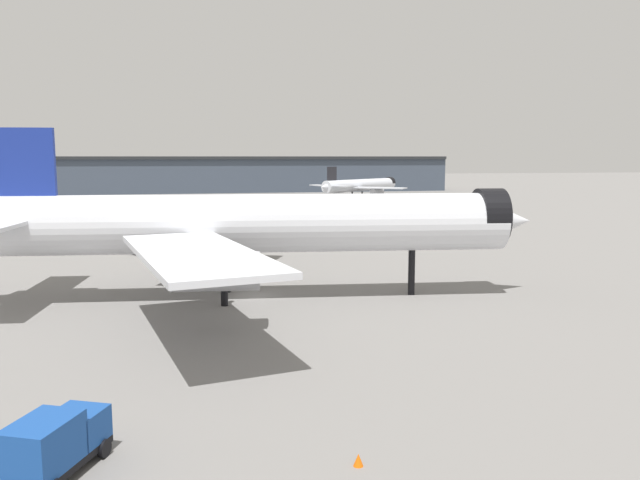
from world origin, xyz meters
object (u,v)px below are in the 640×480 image
baggage_tug_wing (143,248)px  service_truck_front (56,442)px  airliner_far_taxiway (360,185)px  airliner_near_gate (248,225)px  traffic_cone_near_nose (358,460)px

baggage_tug_wing → service_truck_front: bearing=-119.1°
airliner_far_taxiway → service_truck_front: size_ratio=5.94×
airliner_near_gate → baggage_tug_wing: 35.74m
baggage_tug_wing → traffic_cone_near_nose: size_ratio=5.86×
airliner_near_gate → airliner_far_taxiway: airliner_near_gate is taller
service_truck_front → baggage_tug_wing: size_ratio=1.67×
airliner_near_gate → baggage_tug_wing: size_ratio=16.86×
airliner_near_gate → traffic_cone_near_nose: airliner_near_gate is taller
airliner_far_taxiway → traffic_cone_near_nose: (-47.34, -174.71, -4.75)m
airliner_near_gate → airliner_far_taxiway: bearing=76.3°
airliner_near_gate → traffic_cone_near_nose: (2.00, -36.52, -7.34)m
airliner_far_taxiway → traffic_cone_near_nose: 181.07m
airliner_far_taxiway → baggage_tug_wing: size_ratio=9.92×
baggage_tug_wing → traffic_cone_near_nose: 70.76m
airliner_far_taxiway → traffic_cone_near_nose: bearing=-143.2°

